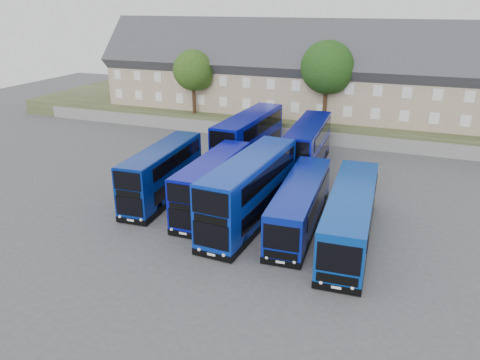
{
  "coord_description": "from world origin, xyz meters",
  "views": [
    {
      "loc": [
        11.71,
        -26.15,
        15.04
      ],
      "look_at": [
        -0.27,
        5.02,
        2.2
      ],
      "focal_mm": 35.0,
      "sensor_mm": 36.0,
      "label": 1
    }
  ],
  "objects_px": {
    "dd_front_mid": "(213,185)",
    "coach_east_a": "(300,205)",
    "dd_front_left": "(162,174)",
    "tree_west": "(194,72)",
    "tree_mid": "(329,69)"
  },
  "relations": [
    {
      "from": "dd_front_mid",
      "to": "coach_east_a",
      "type": "xyz_separation_m",
      "value": [
        6.85,
        -0.37,
        -0.4
      ]
    },
    {
      "from": "dd_front_left",
      "to": "tree_west",
      "type": "distance_m",
      "value": 22.52
    },
    {
      "from": "dd_front_left",
      "to": "tree_mid",
      "type": "relative_size",
      "value": 1.16
    },
    {
      "from": "dd_front_left",
      "to": "coach_east_a",
      "type": "distance_m",
      "value": 11.61
    },
    {
      "from": "dd_front_mid",
      "to": "coach_east_a",
      "type": "relative_size",
      "value": 0.85
    },
    {
      "from": "tree_west",
      "to": "dd_front_left",
      "type": "bearing_deg",
      "value": -70.9
    },
    {
      "from": "coach_east_a",
      "to": "tree_mid",
      "type": "xyz_separation_m",
      "value": [
        -2.74,
        22.23,
        6.47
      ]
    },
    {
      "from": "coach_east_a",
      "to": "tree_west",
      "type": "distance_m",
      "value": 29.21
    },
    {
      "from": "dd_front_left",
      "to": "tree_west",
      "type": "relative_size",
      "value": 1.39
    },
    {
      "from": "dd_front_left",
      "to": "dd_front_mid",
      "type": "distance_m",
      "value": 4.75
    },
    {
      "from": "tree_west",
      "to": "tree_mid",
      "type": "distance_m",
      "value": 16.04
    },
    {
      "from": "dd_front_mid",
      "to": "tree_west",
      "type": "height_order",
      "value": "tree_west"
    },
    {
      "from": "dd_front_left",
      "to": "coach_east_a",
      "type": "height_order",
      "value": "dd_front_left"
    },
    {
      "from": "tree_west",
      "to": "tree_mid",
      "type": "relative_size",
      "value": 0.83
    },
    {
      "from": "tree_mid",
      "to": "dd_front_mid",
      "type": "bearing_deg",
      "value": -100.64
    }
  ]
}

